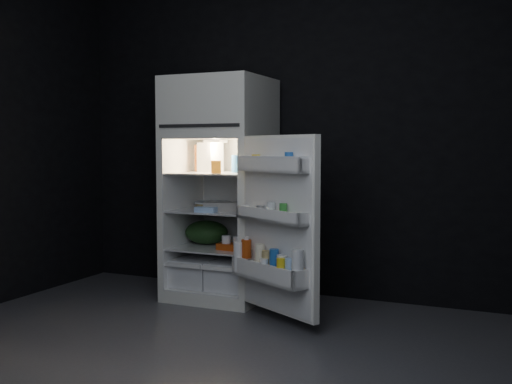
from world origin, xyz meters
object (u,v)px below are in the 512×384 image
at_px(egg_carton, 224,207).
at_px(yogurt_tray, 233,247).
at_px(fridge_door, 276,228).
at_px(refrigerator, 221,181).
at_px(milk_jug, 210,157).

bearing_deg(egg_carton, yogurt_tray, -36.69).
height_order(fridge_door, egg_carton, fridge_door).
bearing_deg(egg_carton, fridge_door, -56.14).
bearing_deg(fridge_door, egg_carton, 145.11).
distance_m(egg_carton, yogurt_tray, 0.32).
xyz_separation_m(refrigerator, egg_carton, (0.10, -0.14, -0.19)).
distance_m(refrigerator, milk_jug, 0.22).
xyz_separation_m(fridge_door, yogurt_tray, (-0.52, 0.40, -0.23)).
bearing_deg(refrigerator, fridge_door, -38.62).
xyz_separation_m(refrigerator, yogurt_tray, (0.19, -0.16, -0.50)).
bearing_deg(milk_jug, egg_carton, -23.36).
height_order(refrigerator, egg_carton, refrigerator).
bearing_deg(fridge_door, refrigerator, 141.38).
bearing_deg(milk_jug, refrigerator, 2.92).
bearing_deg(milk_jug, yogurt_tray, -17.89).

